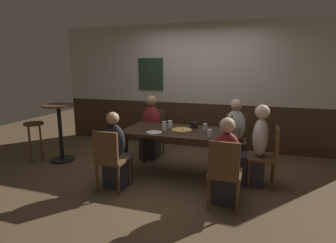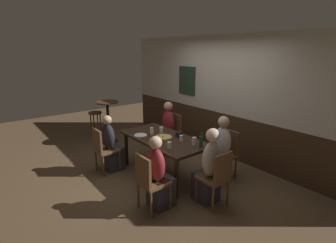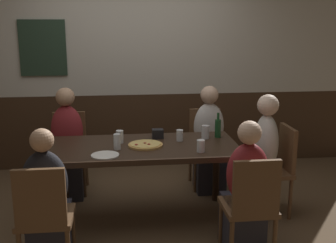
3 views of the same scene
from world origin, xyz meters
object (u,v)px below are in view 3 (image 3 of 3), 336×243
highball_clear (117,143)px  person_head_east (260,164)px  pizza (145,145)px  person_right_near (245,198)px  chair_head_east (276,165)px  pint_glass_stout (201,146)px  tumbler_water (120,138)px  chair_left_far (69,147)px  chair_right_near (251,203)px  person_left_near (48,208)px  pint_glass_amber (180,136)px  dining_table (143,154)px  person_left_far (68,151)px  beer_bottle_green (218,128)px  plate_white_large (105,155)px  pint_glass_pale (205,133)px  person_right_far (209,146)px  chair_right_far (206,143)px  condiment_caddy (158,134)px  chair_left_near (44,214)px

highball_clear → person_head_east: bearing=3.8°
pizza → person_right_near: bearing=-41.2°
chair_head_east → pint_glass_stout: 0.89m
tumbler_water → chair_head_east: bearing=-4.3°
chair_left_far → person_right_near: 2.18m
chair_right_near → person_left_near: size_ratio=0.79×
tumbler_water → pint_glass_amber: bearing=0.5°
dining_table → pizza: (0.02, -0.01, 0.09)m
person_left_far → beer_bottle_green: (1.54, -0.48, 0.33)m
chair_right_near → tumbler_water: size_ratio=7.25×
pint_glass_amber → plate_white_large: pint_glass_amber is taller
dining_table → chair_right_near: size_ratio=2.01×
chair_head_east → pint_glass_pale: size_ratio=6.74×
chair_right_near → chair_left_far: 2.30m
person_head_east → tumbler_water: size_ratio=9.87×
person_head_east → beer_bottle_green: 0.54m
person_left_near → pint_glass_amber: (1.14, 0.80, 0.33)m
highball_clear → pint_glass_amber: bearing=19.4°
chair_head_east → person_left_far: (-2.08, 0.68, 0.01)m
chair_left_far → person_right_far: 1.57m
person_head_east → tumbler_water: person_head_east is taller
person_left_near → pint_glass_stout: bearing=18.4°
chair_right_far → person_left_near: 2.18m
person_right_far → person_right_near: bearing=-90.0°
pint_glass_stout → chair_right_far: bearing=75.5°
chair_left_far → plate_white_large: (0.43, -1.12, 0.25)m
plate_white_large → person_left_far: bearing=114.4°
person_left_far → condiment_caddy: person_left_far is taller
person_right_near → pint_glass_pale: person_right_near is taller
chair_head_east → person_left_far: 2.19m
chair_left_near → person_right_near: person_right_near is taller
person_right_far → pint_glass_amber: (-0.42, -0.56, 0.29)m
chair_right_far → condiment_caddy: chair_right_far is taller
dining_table → condiment_caddy: bearing=56.7°
highball_clear → plate_white_large: 0.22m
person_right_near → chair_left_near: bearing=-174.0°
pizza → pint_glass_pale: pint_glass_pale is taller
chair_right_near → person_right_near: size_ratio=0.78×
chair_left_near → condiment_caddy: (0.94, 1.08, 0.29)m
pizza → pint_glass_pale: bearing=17.5°
chair_right_near → highball_clear: (-1.02, 0.75, 0.31)m
pint_glass_stout → person_right_far: bearing=73.1°
chair_left_far → tumbler_water: 0.97m
chair_left_far → person_right_far: (1.56, -0.16, 0.00)m
pizza → chair_right_near: bearing=-47.5°
pizza → pint_glass_stout: bearing=-26.8°
person_right_far → chair_head_east: bearing=-52.6°
dining_table → pizza: pizza is taller
pint_glass_amber → pint_glass_stout: same height
person_right_near → person_left_near: bearing=180.0°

